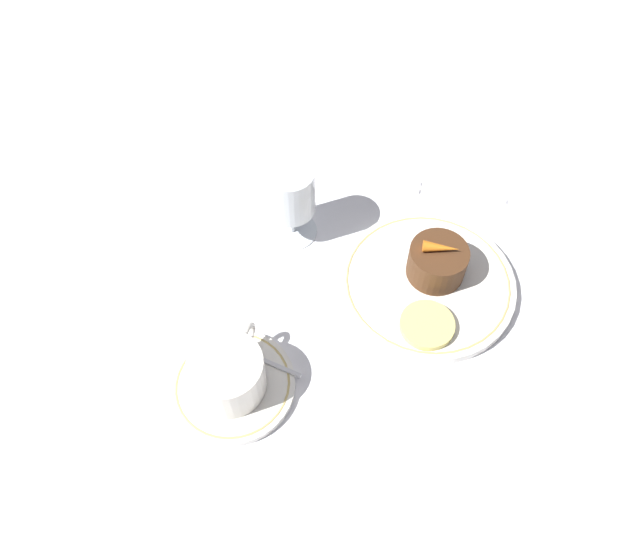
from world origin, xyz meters
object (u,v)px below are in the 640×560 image
dessert_cake (436,264)px  dinner_plate (427,283)px  coffee_cup (228,373)px  fork (432,189)px  wine_glass (291,193)px

dessert_cake → dinner_plate: bearing=163.0°
dinner_plate → coffee_cup: size_ratio=2.04×
dinner_plate → dessert_cake: dessert_cake is taller
coffee_cup → dessert_cake: size_ratio=1.48×
fork → dinner_plate: bearing=-165.6°
dinner_plate → wine_glass: bearing=84.2°
dinner_plate → dessert_cake: size_ratio=3.02×
dinner_plate → fork: dinner_plate is taller
fork → dessert_cake: dessert_cake is taller
dinner_plate → dessert_cake: 0.03m
wine_glass → coffee_cup: bearing=-173.2°
coffee_cup → dessert_cake: (0.24, -0.18, -0.00)m
dinner_plate → coffee_cup: 0.29m
coffee_cup → fork: coffee_cup is taller
coffee_cup → wine_glass: wine_glass is taller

